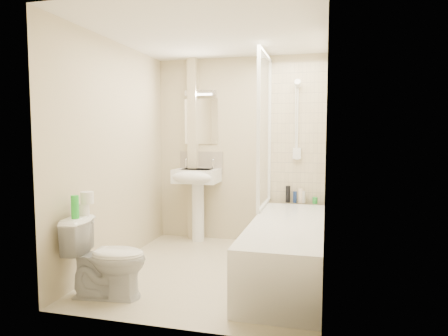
# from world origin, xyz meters

# --- Properties ---
(floor) EXTENTS (2.50, 2.50, 0.00)m
(floor) POSITION_xyz_m (0.00, 0.00, 0.00)
(floor) COLOR beige
(floor) RESTS_ON ground
(wall_back) EXTENTS (2.20, 0.02, 2.40)m
(wall_back) POSITION_xyz_m (0.00, 1.25, 1.20)
(wall_back) COLOR beige
(wall_back) RESTS_ON ground
(wall_left) EXTENTS (0.02, 2.50, 2.40)m
(wall_left) POSITION_xyz_m (-1.10, 0.00, 1.20)
(wall_left) COLOR beige
(wall_left) RESTS_ON ground
(wall_right) EXTENTS (0.02, 2.50, 2.40)m
(wall_right) POSITION_xyz_m (1.10, 0.00, 1.20)
(wall_right) COLOR beige
(wall_right) RESTS_ON ground
(ceiling) EXTENTS (2.20, 2.50, 0.02)m
(ceiling) POSITION_xyz_m (0.00, 0.00, 2.40)
(ceiling) COLOR white
(ceiling) RESTS_ON wall_back
(tile_back) EXTENTS (0.70, 0.01, 1.75)m
(tile_back) POSITION_xyz_m (0.75, 1.24, 1.42)
(tile_back) COLOR beige
(tile_back) RESTS_ON wall_back
(tile_right) EXTENTS (0.01, 2.10, 1.75)m
(tile_right) POSITION_xyz_m (1.09, 0.02, 1.42)
(tile_right) COLOR beige
(tile_right) RESTS_ON wall_right
(pipe_boxing) EXTENTS (0.12, 0.12, 2.40)m
(pipe_boxing) POSITION_xyz_m (-0.62, 1.19, 1.20)
(pipe_boxing) COLOR beige
(pipe_boxing) RESTS_ON ground
(splashback) EXTENTS (0.60, 0.02, 0.30)m
(splashback) POSITION_xyz_m (-0.52, 1.24, 1.03)
(splashback) COLOR beige
(splashback) RESTS_ON wall_back
(mirror) EXTENTS (0.46, 0.01, 0.60)m
(mirror) POSITION_xyz_m (-0.52, 1.24, 1.58)
(mirror) COLOR white
(mirror) RESTS_ON wall_back
(strip_light) EXTENTS (0.42, 0.07, 0.07)m
(strip_light) POSITION_xyz_m (-0.52, 1.22, 1.95)
(strip_light) COLOR silver
(strip_light) RESTS_ON wall_back
(bathtub) EXTENTS (0.70, 2.10, 0.55)m
(bathtub) POSITION_xyz_m (0.75, 0.02, 0.29)
(bathtub) COLOR white
(bathtub) RESTS_ON ground
(shower_screen) EXTENTS (0.04, 0.92, 1.80)m
(shower_screen) POSITION_xyz_m (0.40, 0.80, 1.45)
(shower_screen) COLOR white
(shower_screen) RESTS_ON bathtub
(shower_fixture) EXTENTS (0.10, 0.16, 0.99)m
(shower_fixture) POSITION_xyz_m (0.75, 1.19, 1.55)
(shower_fixture) COLOR white
(shower_fixture) RESTS_ON wall_back
(pedestal_sink) EXTENTS (0.57, 0.51, 1.09)m
(pedestal_sink) POSITION_xyz_m (-0.52, 1.01, 0.77)
(pedestal_sink) COLOR white
(pedestal_sink) RESTS_ON ground
(bottle_black_b) EXTENTS (0.06, 0.06, 0.21)m
(bottle_black_b) POSITION_xyz_m (0.65, 1.16, 0.66)
(bottle_black_b) COLOR black
(bottle_black_b) RESTS_ON bathtub
(bottle_blue) EXTENTS (0.05, 0.05, 0.14)m
(bottle_blue) POSITION_xyz_m (0.74, 1.16, 0.62)
(bottle_blue) COLOR navy
(bottle_blue) RESTS_ON bathtub
(bottle_cream) EXTENTS (0.06, 0.06, 0.18)m
(bottle_cream) POSITION_xyz_m (0.81, 1.16, 0.64)
(bottle_cream) COLOR #F9E0C0
(bottle_cream) RESTS_ON bathtub
(bottle_white_b) EXTENTS (0.05, 0.05, 0.15)m
(bottle_white_b) POSITION_xyz_m (0.84, 1.16, 0.63)
(bottle_white_b) COLOR silver
(bottle_white_b) RESTS_ON bathtub
(bottle_green) EXTENTS (0.06, 0.06, 0.08)m
(bottle_green) POSITION_xyz_m (0.98, 1.16, 0.59)
(bottle_green) COLOR green
(bottle_green) RESTS_ON bathtub
(toilet) EXTENTS (0.56, 0.78, 0.70)m
(toilet) POSITION_xyz_m (-0.72, -0.85, 0.35)
(toilet) COLOR white
(toilet) RESTS_ON ground
(toilet_roll_lower) EXTENTS (0.11, 0.11, 0.11)m
(toilet_roll_lower) POSITION_xyz_m (-0.98, -0.79, 0.75)
(toilet_roll_lower) COLOR white
(toilet_roll_lower) RESTS_ON toilet
(toilet_roll_upper) EXTENTS (0.11, 0.11, 0.11)m
(toilet_roll_upper) POSITION_xyz_m (-0.94, -0.79, 0.85)
(toilet_roll_upper) COLOR white
(toilet_roll_upper) RESTS_ON toilet_roll_lower
(green_bottle) EXTENTS (0.07, 0.07, 0.20)m
(green_bottle) POSITION_xyz_m (-0.96, -0.93, 0.80)
(green_bottle) COLOR green
(green_bottle) RESTS_ON toilet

